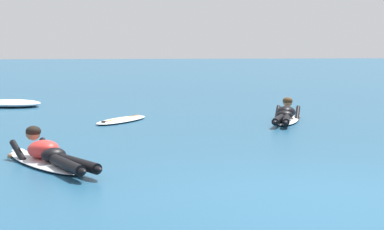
% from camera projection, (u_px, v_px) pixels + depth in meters
% --- Properties ---
extents(ground_plane, '(120.00, 120.00, 0.00)m').
position_uv_depth(ground_plane, '(193.00, 109.00, 17.03)').
color(ground_plane, navy).
extents(surfer_near, '(1.57, 2.58, 0.53)m').
position_uv_depth(surfer_near, '(48.00, 156.00, 9.10)').
color(surfer_near, silver).
rests_on(surfer_near, ground).
extents(surfer_far, '(1.24, 2.44, 0.55)m').
position_uv_depth(surfer_far, '(286.00, 115.00, 14.18)').
color(surfer_far, white).
rests_on(surfer_far, ground).
extents(drifting_surfboard, '(1.44, 1.82, 0.16)m').
position_uv_depth(drifting_surfboard, '(121.00, 120.00, 14.28)').
color(drifting_surfboard, white).
rests_on(drifting_surfboard, ground).
extents(whitewater_mid_right, '(1.86, 1.58, 0.19)m').
position_uv_depth(whitewater_mid_right, '(12.00, 103.00, 17.67)').
color(whitewater_mid_right, white).
rests_on(whitewater_mid_right, ground).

